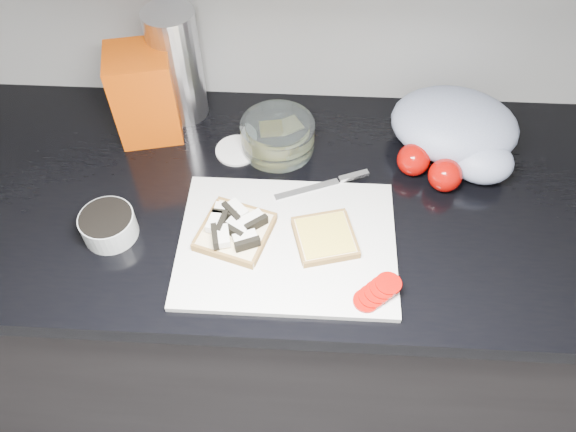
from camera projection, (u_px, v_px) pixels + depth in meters
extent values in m
cube|color=black|center=(272.00, 305.00, 1.50)|extent=(3.50, 0.60, 0.86)
cube|color=black|center=(267.00, 198.00, 1.14)|extent=(3.50, 0.64, 0.04)
cube|color=silver|center=(287.00, 243.00, 1.04)|extent=(0.40, 0.30, 0.01)
cube|color=beige|center=(235.00, 232.00, 1.04)|extent=(0.15, 0.15, 0.02)
cube|color=white|center=(226.00, 210.00, 1.05)|extent=(0.04, 0.03, 0.02)
cube|color=black|center=(226.00, 210.00, 1.05)|extent=(0.05, 0.01, 0.02)
cube|color=white|center=(237.00, 210.00, 1.05)|extent=(0.05, 0.05, 0.02)
cube|color=black|center=(237.00, 210.00, 1.05)|extent=(0.04, 0.04, 0.02)
cube|color=white|center=(252.00, 220.00, 1.03)|extent=(0.05, 0.05, 0.02)
cube|color=black|center=(252.00, 220.00, 1.03)|extent=(0.04, 0.04, 0.02)
cube|color=white|center=(215.00, 222.00, 1.03)|extent=(0.03, 0.05, 0.02)
cube|color=black|center=(215.00, 222.00, 1.03)|extent=(0.02, 0.05, 0.02)
cube|color=white|center=(237.00, 227.00, 1.03)|extent=(0.05, 0.04, 0.02)
cube|color=black|center=(237.00, 227.00, 1.03)|extent=(0.04, 0.03, 0.02)
cube|color=white|center=(245.00, 239.00, 1.01)|extent=(0.05, 0.04, 0.02)
cube|color=black|center=(245.00, 239.00, 1.01)|extent=(0.05, 0.03, 0.02)
cube|color=white|center=(222.00, 236.00, 1.01)|extent=(0.03, 0.05, 0.02)
cube|color=black|center=(222.00, 236.00, 1.01)|extent=(0.02, 0.05, 0.02)
cube|color=beige|center=(325.00, 238.00, 1.03)|extent=(0.13, 0.13, 0.01)
cube|color=gold|center=(325.00, 235.00, 1.03)|extent=(0.11, 0.11, 0.00)
cylinder|color=#A00703|center=(366.00, 301.00, 0.96)|extent=(0.05, 0.05, 0.01)
cylinder|color=#A00703|center=(372.00, 296.00, 0.96)|extent=(0.05, 0.05, 0.01)
cylinder|color=#A00703|center=(377.00, 292.00, 0.96)|extent=(0.06, 0.06, 0.01)
cylinder|color=#A00703|center=(383.00, 288.00, 0.96)|extent=(0.06, 0.06, 0.01)
cylinder|color=#A00703|center=(389.00, 283.00, 0.96)|extent=(0.06, 0.06, 0.01)
cube|color=silver|center=(307.00, 189.00, 1.11)|extent=(0.13, 0.06, 0.00)
cube|color=silver|center=(354.00, 176.00, 1.13)|extent=(0.06, 0.03, 0.01)
cylinder|color=#AEB3B3|center=(109.00, 226.00, 1.04)|extent=(0.10, 0.10, 0.05)
cylinder|color=black|center=(106.00, 219.00, 1.02)|extent=(0.10, 0.10, 0.01)
cylinder|color=silver|center=(237.00, 150.00, 1.19)|extent=(0.11, 0.11, 0.01)
cylinder|color=silver|center=(278.00, 136.00, 1.18)|extent=(0.16, 0.16, 0.06)
cube|color=gold|center=(272.00, 137.00, 1.18)|extent=(0.05, 0.04, 0.03)
cube|color=#F0ED8F|center=(289.00, 137.00, 1.20)|extent=(0.07, 0.06, 0.01)
cube|color=#D64603|center=(145.00, 94.00, 1.16)|extent=(0.15, 0.14, 0.20)
cylinder|color=#BABABF|center=(177.00, 66.00, 1.17)|extent=(0.10, 0.10, 0.25)
ellipsoid|color=#A6AFCD|center=(454.00, 125.00, 1.16)|extent=(0.30, 0.26, 0.12)
ellipsoid|color=#A6AFCD|center=(482.00, 161.00, 1.12)|extent=(0.14, 0.13, 0.08)
sphere|color=#A00703|center=(414.00, 160.00, 1.13)|extent=(0.07, 0.07, 0.07)
sphere|color=#A00703|center=(445.00, 175.00, 1.11)|extent=(0.07, 0.07, 0.07)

